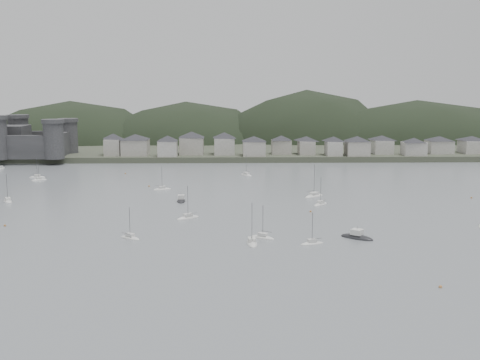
{
  "coord_description": "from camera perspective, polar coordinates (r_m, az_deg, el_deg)",
  "views": [
    {
      "loc": [
        -5.0,
        -129.45,
        38.08
      ],
      "look_at": [
        0.0,
        75.0,
        6.0
      ],
      "focal_mm": 43.57,
      "sensor_mm": 36.0,
      "label": 1
    }
  ],
  "objects": [
    {
      "name": "castle",
      "position": [
        331.06,
        -21.77,
        3.58
      ],
      "size": [
        66.0,
        43.0,
        20.0
      ],
      "color": "#303032",
      "rests_on": "far_shore_land"
    },
    {
      "name": "forested_ridge",
      "position": [
        402.01,
        0.01,
        1.86
      ],
      "size": [
        851.55,
        103.94,
        102.57
      ],
      "color": "black",
      "rests_on": "ground"
    },
    {
      "name": "motor_launch_near",
      "position": [
        153.55,
        11.38,
        -5.51
      ],
      "size": [
        9.09,
        8.15,
        4.14
      ],
      "rotation": [
        0.0,
        0.0,
        0.9
      ],
      "color": "black",
      "rests_on": "ground"
    },
    {
      "name": "waterfront_town",
      "position": [
        319.05,
        8.65,
        3.52
      ],
      "size": [
        451.48,
        28.46,
        12.92
      ],
      "color": "gray",
      "rests_on": "far_shore_land"
    },
    {
      "name": "motor_launch_far",
      "position": [
        200.19,
        -5.79,
        -2.01
      ],
      "size": [
        3.17,
        7.94,
        3.87
      ],
      "rotation": [
        0.0,
        0.0,
        3.19
      ],
      "color": "black",
      "rests_on": "ground"
    },
    {
      "name": "far_shore_land",
      "position": [
        426.05,
        -0.73,
        3.99
      ],
      "size": [
        900.0,
        250.0,
        3.0
      ],
      "primitive_type": "cube",
      "color": "#383D2D",
      "rests_on": "ground"
    },
    {
      "name": "mooring_buoys",
      "position": [
        192.75,
        -0.56,
        -2.43
      ],
      "size": [
        149.32,
        155.56,
        0.7
      ],
      "color": "#AD7139",
      "rests_on": "ground"
    },
    {
      "name": "moored_fleet",
      "position": [
        185.1,
        -8.81,
        -3.01
      ],
      "size": [
        195.93,
        162.92,
        12.52
      ],
      "color": "silver",
      "rests_on": "ground"
    },
    {
      "name": "ground",
      "position": [
        135.03,
        0.79,
        -7.47
      ],
      "size": [
        900.0,
        900.0,
        0.0
      ],
      "primitive_type": "plane",
      "color": "slate",
      "rests_on": "ground"
    }
  ]
}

